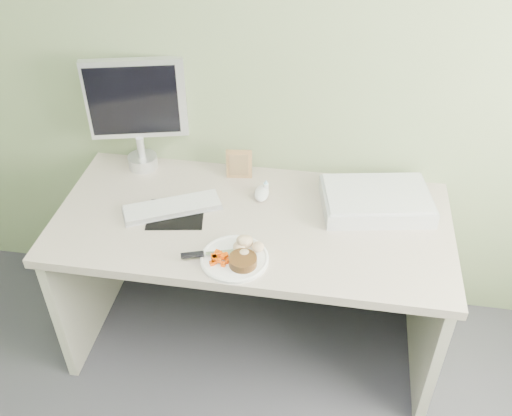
% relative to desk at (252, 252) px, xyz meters
% --- Properties ---
extents(wall_back, '(3.50, 0.00, 3.50)m').
position_rel_desk_xyz_m(wall_back, '(0.00, 0.38, 0.80)').
color(wall_back, gray).
rests_on(wall_back, floor).
extents(desk, '(1.60, 0.75, 0.73)m').
position_rel_desk_xyz_m(desk, '(0.00, 0.00, 0.00)').
color(desk, '#B4A697').
rests_on(desk, floor).
extents(plate, '(0.25, 0.25, 0.01)m').
position_rel_desk_xyz_m(plate, '(-0.02, -0.25, 0.19)').
color(plate, white).
rests_on(plate, desk).
extents(steak, '(0.13, 0.13, 0.03)m').
position_rel_desk_xyz_m(steak, '(0.01, -0.28, 0.21)').
color(steak, black).
rests_on(steak, plate).
extents(potato_pile, '(0.12, 0.09, 0.06)m').
position_rel_desk_xyz_m(potato_pile, '(0.00, -0.20, 0.23)').
color(potato_pile, tan).
rests_on(potato_pile, plate).
extents(carrot_heap, '(0.07, 0.06, 0.04)m').
position_rel_desk_xyz_m(carrot_heap, '(-0.07, -0.27, 0.22)').
color(carrot_heap, '#D84404').
rests_on(carrot_heap, plate).
extents(steak_knife, '(0.22, 0.09, 0.02)m').
position_rel_desk_xyz_m(steak_knife, '(-0.14, -0.26, 0.21)').
color(steak_knife, silver).
rests_on(steak_knife, plate).
extents(mousepad, '(0.26, 0.23, 0.00)m').
position_rel_desk_xyz_m(mousepad, '(-0.31, -0.02, 0.18)').
color(mousepad, black).
rests_on(mousepad, desk).
extents(keyboard, '(0.40, 0.28, 0.02)m').
position_rel_desk_xyz_m(keyboard, '(-0.33, 0.01, 0.20)').
color(keyboard, white).
rests_on(keyboard, desk).
extents(computer_mouse, '(0.07, 0.11, 0.04)m').
position_rel_desk_xyz_m(computer_mouse, '(0.02, 0.15, 0.20)').
color(computer_mouse, white).
rests_on(computer_mouse, desk).
extents(photo_frame, '(0.11, 0.03, 0.14)m').
position_rel_desk_xyz_m(photo_frame, '(-0.10, 0.28, 0.25)').
color(photo_frame, '#966546').
rests_on(photo_frame, desk).
extents(eyedrop_bottle, '(0.02, 0.02, 0.07)m').
position_rel_desk_xyz_m(eyedrop_bottle, '(0.03, 0.18, 0.21)').
color(eyedrop_bottle, white).
rests_on(eyedrop_bottle, desk).
extents(scanner, '(0.48, 0.37, 0.07)m').
position_rel_desk_xyz_m(scanner, '(0.49, 0.16, 0.22)').
color(scanner, '#B6B9BD').
rests_on(scanner, desk).
extents(monitor, '(0.42, 0.16, 0.51)m').
position_rel_desk_xyz_m(monitor, '(-0.55, 0.31, 0.47)').
color(monitor, silver).
rests_on(monitor, desk).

